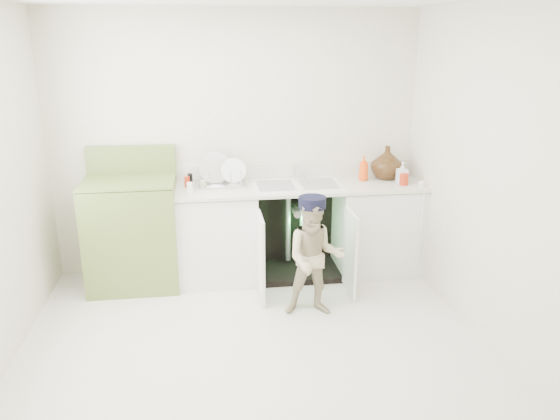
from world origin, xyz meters
name	(u,v)px	position (x,y,z in m)	size (l,w,h in m)	color
ground	(252,341)	(0.00, 0.00, 0.00)	(3.50, 3.50, 0.00)	beige
room_shell	(249,185)	(0.00, 0.00, 1.25)	(6.00, 5.50, 1.26)	silver
counter_run	(299,227)	(0.58, 1.21, 0.47)	(2.44, 1.02, 1.22)	white
avocado_stove	(133,231)	(-0.99, 1.18, 0.52)	(0.82, 0.65, 1.27)	olive
repair_worker	(315,257)	(0.56, 0.38, 0.52)	(0.54, 0.71, 1.02)	beige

